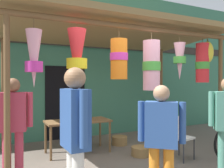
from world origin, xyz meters
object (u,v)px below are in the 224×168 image
object	(u,v)px
wicker_basket_by_table	(141,151)
wicker_basket_spare	(120,140)
display_table	(78,124)
flower_heap_on_table	(78,118)
passerby_at_right	(13,121)
customer_foreground	(161,136)
folding_chair	(178,134)
shopper_by_bananas	(75,132)

from	to	relation	value
wicker_basket_by_table	wicker_basket_spare	world-z (taller)	wicker_basket_spare
display_table	flower_heap_on_table	size ratio (longest dim) A/B	2.45
flower_heap_on_table	passerby_at_right	size ratio (longest dim) A/B	0.35
display_table	flower_heap_on_table	distance (m)	0.14
wicker_basket_spare	customer_foreground	world-z (taller)	customer_foreground
flower_heap_on_table	wicker_basket_by_table	xyz separation A→B (m)	(1.13, -0.78, -0.68)
passerby_at_right	folding_chair	bearing A→B (deg)	-3.69
folding_chair	passerby_at_right	xyz separation A→B (m)	(-3.12, 0.20, 0.46)
folding_chair	wicker_basket_spare	distance (m)	1.63
flower_heap_on_table	wicker_basket_spare	world-z (taller)	flower_heap_on_table
wicker_basket_spare	passerby_at_right	size ratio (longest dim) A/B	0.24
wicker_basket_by_table	passerby_at_right	size ratio (longest dim) A/B	0.24
wicker_basket_by_table	shopper_by_bananas	size ratio (longest dim) A/B	0.23
folding_chair	wicker_basket_by_table	size ratio (longest dim) A/B	2.13
customer_foreground	folding_chair	bearing A→B (deg)	42.69
shopper_by_bananas	wicker_basket_spare	bearing A→B (deg)	54.04
display_table	passerby_at_right	distance (m)	1.79
folding_chair	wicker_basket_spare	bearing A→B (deg)	111.64
customer_foreground	passerby_at_right	xyz separation A→B (m)	(-1.64, 1.57, 0.07)
passerby_at_right	wicker_basket_spare	bearing A→B (deg)	26.49
display_table	passerby_at_right	xyz separation A→B (m)	(-1.40, -1.07, 0.32)
display_table	passerby_at_right	world-z (taller)	passerby_at_right
wicker_basket_spare	customer_foreground	bearing A→B (deg)	-107.66
wicker_basket_by_table	wicker_basket_spare	bearing A→B (deg)	88.93
flower_heap_on_table	shopper_by_bananas	world-z (taller)	shopper_by_bananas
customer_foreground	passerby_at_right	distance (m)	2.27
wicker_basket_by_table	customer_foreground	distance (m)	2.20
wicker_basket_spare	shopper_by_bananas	xyz separation A→B (m)	(-2.00, -2.76, 0.92)
folding_chair	customer_foreground	bearing A→B (deg)	-137.31
shopper_by_bananas	passerby_at_right	xyz separation A→B (m)	(-0.54, 1.50, -0.07)
display_table	wicker_basket_by_table	xyz separation A→B (m)	(1.13, -0.80, -0.55)
customer_foreground	display_table	bearing A→B (deg)	95.22
folding_chair	wicker_basket_by_table	distance (m)	0.87
wicker_basket_spare	shopper_by_bananas	size ratio (longest dim) A/B	0.22
flower_heap_on_table	customer_foreground	distance (m)	2.64
display_table	wicker_basket_spare	size ratio (longest dim) A/B	3.65
flower_heap_on_table	wicker_basket_by_table	world-z (taller)	flower_heap_on_table
customer_foreground	wicker_basket_by_table	bearing A→B (deg)	64.37
wicker_basket_by_table	wicker_basket_spare	size ratio (longest dim) A/B	1.03
wicker_basket_spare	shopper_by_bananas	bearing A→B (deg)	-125.96
display_table	wicker_basket_by_table	bearing A→B (deg)	-35.30
folding_chair	shopper_by_bananas	world-z (taller)	shopper_by_bananas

